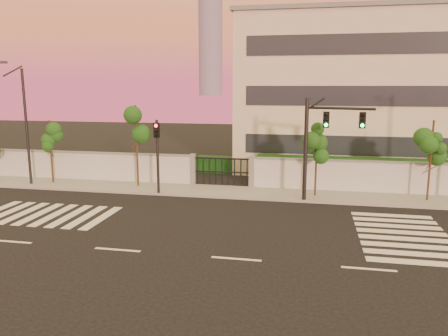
# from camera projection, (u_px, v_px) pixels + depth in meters

# --- Properties ---
(ground) EXTENTS (120.00, 120.00, 0.00)m
(ground) POSITION_uv_depth(u_px,v_px,m) (236.00, 259.00, 17.16)
(ground) COLOR black
(ground) RESTS_ON ground
(sidewalk) EXTENTS (60.00, 3.00, 0.15)m
(sidewalk) POSITION_uv_depth(u_px,v_px,m) (264.00, 193.00, 27.26)
(sidewalk) COLOR gray
(sidewalk) RESTS_ON ground
(perimeter_wall) EXTENTS (60.00, 0.36, 2.20)m
(perimeter_wall) POSITION_uv_depth(u_px,v_px,m) (268.00, 173.00, 28.50)
(perimeter_wall) COLOR #B3B5BA
(perimeter_wall) RESTS_ON ground
(hedge_row) EXTENTS (41.00, 4.25, 1.80)m
(hedge_row) POSITION_uv_depth(u_px,v_px,m) (287.00, 170.00, 30.99)
(hedge_row) COLOR #0F3412
(hedge_row) RESTS_ON ground
(institutional_building) EXTENTS (24.40, 12.40, 12.25)m
(institutional_building) POSITION_uv_depth(u_px,v_px,m) (391.00, 92.00, 35.49)
(institutional_building) COLOR beige
(institutional_building) RESTS_ON ground
(distant_skyscraper) EXTENTS (16.00, 16.00, 118.00)m
(distant_skyscraper) POSITION_uv_depth(u_px,v_px,m) (210.00, 0.00, 287.88)
(distant_skyscraper) COLOR slate
(distant_skyscraper) RESTS_ON ground
(road_markings) EXTENTS (57.00, 7.62, 0.02)m
(road_markings) POSITION_uv_depth(u_px,v_px,m) (217.00, 227.00, 21.08)
(road_markings) COLOR silver
(road_markings) RESTS_ON ground
(street_tree_b) EXTENTS (1.54, 1.23, 4.43)m
(street_tree_b) POSITION_uv_depth(u_px,v_px,m) (50.00, 137.00, 29.49)
(street_tree_b) COLOR #382314
(street_tree_b) RESTS_ON ground
(street_tree_c) EXTENTS (1.58, 1.26, 5.47)m
(street_tree_c) POSITION_uv_depth(u_px,v_px,m) (137.00, 128.00, 28.33)
(street_tree_c) COLOR #382314
(street_tree_c) RESTS_ON ground
(street_tree_d) EXTENTS (1.55, 1.23, 4.44)m
(street_tree_d) POSITION_uv_depth(u_px,v_px,m) (317.00, 144.00, 25.93)
(street_tree_d) COLOR #382314
(street_tree_d) RESTS_ON ground
(street_tree_e) EXTENTS (1.43, 1.14, 4.80)m
(street_tree_e) POSITION_uv_depth(u_px,v_px,m) (432.00, 142.00, 24.82)
(street_tree_e) COLOR #382314
(street_tree_e) RESTS_ON ground
(traffic_signal_main) EXTENTS (3.77, 1.22, 6.05)m
(traffic_signal_main) POSITION_uv_depth(u_px,v_px,m) (320.00, 137.00, 24.70)
(traffic_signal_main) COLOR black
(traffic_signal_main) RESTS_ON ground
(traffic_signal_secondary) EXTENTS (0.36, 0.35, 4.68)m
(traffic_signal_secondary) POSITION_uv_depth(u_px,v_px,m) (157.00, 148.00, 26.60)
(traffic_signal_secondary) COLOR black
(traffic_signal_secondary) RESTS_ON ground
(streetlight_west) EXTENTS (0.49, 1.97, 8.18)m
(streetlight_west) POSITION_uv_depth(u_px,v_px,m) (24.00, 121.00, 28.74)
(streetlight_west) COLOR black
(streetlight_west) RESTS_ON ground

